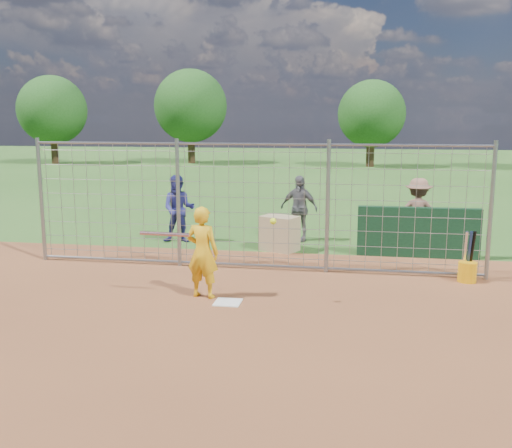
% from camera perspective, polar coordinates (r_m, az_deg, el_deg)
% --- Properties ---
extents(ground, '(100.00, 100.00, 0.00)m').
position_cam_1_polar(ground, '(9.65, -2.58, -7.53)').
color(ground, '#2D591E').
rests_on(ground, ground).
extents(infield_dirt, '(18.00, 18.00, 0.00)m').
position_cam_1_polar(infield_dirt, '(6.95, -8.00, -14.98)').
color(infield_dirt, brown).
rests_on(infield_dirt, ground).
extents(home_plate, '(0.43, 0.43, 0.02)m').
position_cam_1_polar(home_plate, '(9.46, -2.84, -7.84)').
color(home_plate, silver).
rests_on(home_plate, ground).
extents(dugout_wall, '(2.60, 0.20, 1.10)m').
position_cam_1_polar(dugout_wall, '(12.88, 15.89, -0.82)').
color(dugout_wall, '#11381E').
rests_on(dugout_wall, ground).
extents(batter, '(0.63, 0.48, 1.56)m').
position_cam_1_polar(batter, '(9.59, -5.37, -2.84)').
color(batter, '#F0B114').
rests_on(batter, ground).
extents(bystander_a, '(0.88, 0.73, 1.65)m').
position_cam_1_polar(bystander_a, '(13.98, -7.73, 1.49)').
color(bystander_a, navy).
rests_on(bystander_a, ground).
extents(bystander_b, '(1.03, 0.64, 1.63)m').
position_cam_1_polar(bystander_b, '(14.09, 4.31, 1.59)').
color(bystander_b, '#5B5A5F').
rests_on(bystander_b, ground).
extents(bystander_c, '(1.11, 0.71, 1.63)m').
position_cam_1_polar(bystander_c, '(13.86, 15.86, 1.08)').
color(bystander_c, '#875C49').
rests_on(bystander_c, ground).
extents(equipment_bin, '(0.96, 0.83, 0.80)m').
position_cam_1_polar(equipment_bin, '(13.06, 2.37, -0.94)').
color(equipment_bin, tan).
rests_on(equipment_bin, ground).
extents(equipment_in_play, '(2.27, 0.13, 0.35)m').
position_cam_1_polar(equipment_in_play, '(9.31, -6.59, -0.70)').
color(equipment_in_play, silver).
rests_on(equipment_in_play, ground).
extents(bucket_with_bats, '(0.34, 0.36, 0.97)m').
position_cam_1_polar(bucket_with_bats, '(11.27, 20.39, -4.24)').
color(bucket_with_bats, '#E9A00C').
rests_on(bucket_with_bats, ground).
extents(backstop_fence, '(9.08, 0.08, 2.60)m').
position_cam_1_polar(backstop_fence, '(11.27, -0.48, 1.68)').
color(backstop_fence, gray).
rests_on(backstop_fence, ground).
extents(tree_line, '(44.66, 6.72, 6.48)m').
position_cam_1_polar(tree_line, '(37.12, 11.71, 11.38)').
color(tree_line, '#3F2B19').
rests_on(tree_line, ground).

